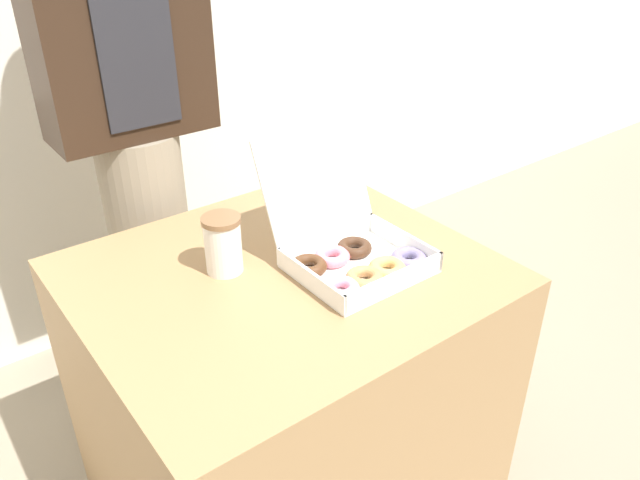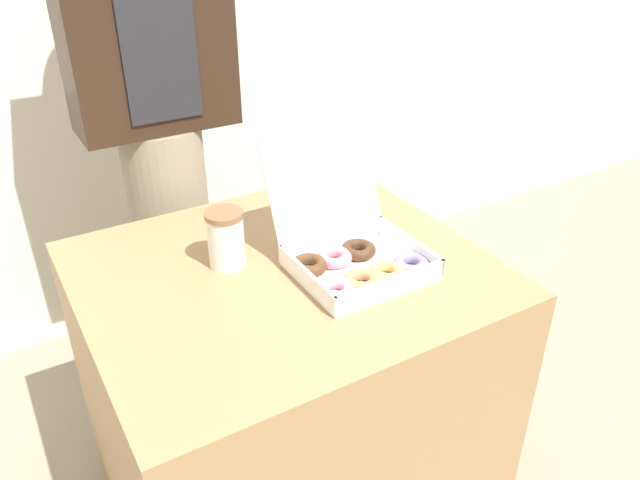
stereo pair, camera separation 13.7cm
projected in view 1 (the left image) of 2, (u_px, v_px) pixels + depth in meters
table at (287, 395)px, 1.62m from camera, size 0.91×0.80×0.77m
donut_box at (350, 251)px, 1.42m from camera, size 0.32×0.34×0.28m
coffee_cup at (223, 244)px, 1.39m from camera, size 0.09×0.09×0.14m
person_customer at (135, 134)px, 1.71m from camera, size 0.43×0.24×1.76m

